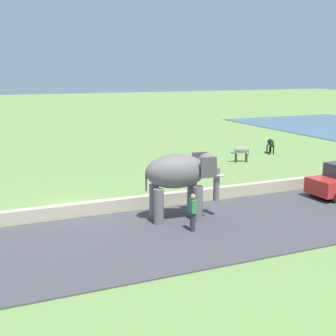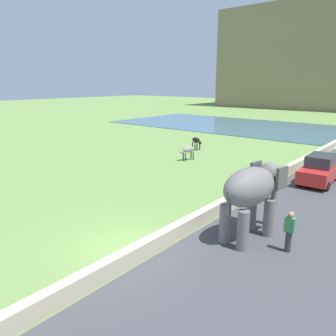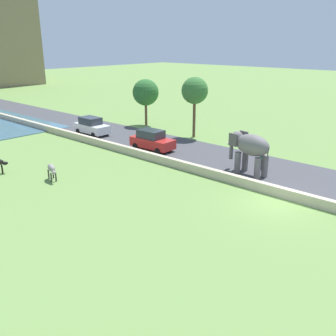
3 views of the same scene
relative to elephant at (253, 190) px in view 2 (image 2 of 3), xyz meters
name	(u,v)px [view 2 (image 2 of 3)]	position (x,y,z in m)	size (l,w,h in m)	color
ground_plane	(121,247)	(-3.46, -3.86, -2.04)	(220.00, 220.00, 0.00)	#6B8E47
barrier_wall	(306,160)	(-2.26, 14.14, -1.72)	(0.40, 110.00, 0.63)	beige
lake	(237,125)	(-17.46, 31.70, -2.00)	(36.00, 18.00, 0.08)	#426B84
elephant	(253,190)	(0.00, 0.00, 0.00)	(1.79, 3.56, 2.99)	slate
person_beside_elephant	(289,231)	(1.62, -0.21, -1.16)	(0.36, 0.22, 1.63)	#33333D
car_red	(320,170)	(-0.04, 9.56, -1.14)	(1.90, 4.06, 1.80)	red
cow_grey	(188,150)	(-10.04, 9.42, -1.20)	(0.76, 1.42, 1.15)	gray
cow_black	(196,141)	(-12.01, 13.46, -1.20)	(1.41, 0.80, 1.15)	black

